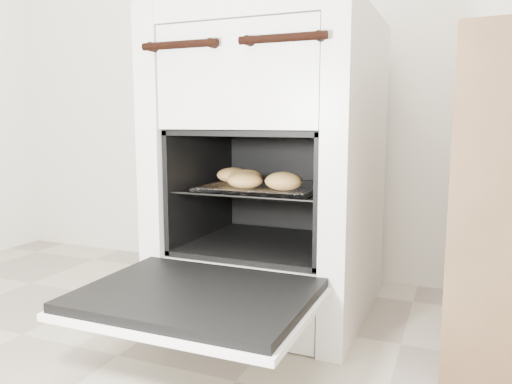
% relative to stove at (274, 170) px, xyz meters
% --- Properties ---
extents(stove, '(0.59, 0.66, 0.91)m').
position_rel_stove_xyz_m(stove, '(0.00, 0.00, 0.00)').
color(stove, silver).
rests_on(stove, ground).
extents(oven_door, '(0.53, 0.42, 0.04)m').
position_rel_stove_xyz_m(oven_door, '(0.00, -0.50, -0.25)').
color(oven_door, black).
rests_on(oven_door, stove).
extents(oven_rack, '(0.43, 0.42, 0.01)m').
position_rel_stove_xyz_m(oven_rack, '(0.00, -0.07, -0.05)').
color(oven_rack, black).
rests_on(oven_rack, stove).
extents(foil_sheet, '(0.34, 0.30, 0.01)m').
position_rel_stove_xyz_m(foil_sheet, '(0.00, -0.09, -0.04)').
color(foil_sheet, white).
rests_on(foil_sheet, oven_rack).
extents(baked_rolls, '(0.32, 0.23, 0.05)m').
position_rel_stove_xyz_m(baked_rolls, '(-0.02, -0.12, -0.01)').
color(baked_rolls, tan).
rests_on(baked_rolls, foil_sheet).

